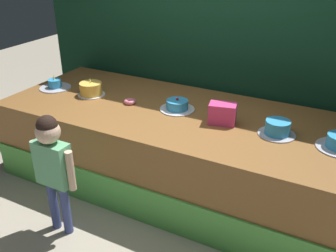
% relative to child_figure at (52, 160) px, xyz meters
% --- Properties ---
extents(ground_plane, '(12.00, 12.00, 0.00)m').
position_rel_child_figure_xyz_m(ground_plane, '(0.54, 0.42, -0.71)').
color(ground_plane, '#ADA38E').
extents(stage_platform, '(3.45, 1.41, 0.81)m').
position_rel_child_figure_xyz_m(stage_platform, '(0.54, 1.11, -0.31)').
color(stage_platform, brown).
rests_on(stage_platform, ground_plane).
extents(curtain_backdrop, '(4.24, 0.08, 2.72)m').
position_rel_child_figure_xyz_m(curtain_backdrop, '(0.54, 1.91, 0.65)').
color(curtain_backdrop, '#113823').
rests_on(curtain_backdrop, ground_plane).
extents(child_figure, '(0.42, 0.20, 1.10)m').
position_rel_child_figure_xyz_m(child_figure, '(0.00, 0.00, 0.00)').
color(child_figure, '#3F4C8C').
rests_on(child_figure, ground_plane).
extents(pink_box, '(0.26, 0.20, 0.19)m').
position_rel_child_figure_xyz_m(pink_box, '(1.03, 1.07, 0.20)').
color(pink_box, '#E43C7F').
rests_on(pink_box, stage_platform).
extents(donut, '(0.12, 0.12, 0.04)m').
position_rel_child_figure_xyz_m(donut, '(0.05, 1.07, 0.12)').
color(donut, pink).
rests_on(donut, stage_platform).
extents(cake_far_left, '(0.34, 0.34, 0.16)m').
position_rel_child_figure_xyz_m(cake_far_left, '(-0.92, 1.05, 0.14)').
color(cake_far_left, silver).
rests_on(cake_far_left, stage_platform).
extents(cake_left, '(0.29, 0.29, 0.20)m').
position_rel_child_figure_xyz_m(cake_left, '(-0.44, 1.07, 0.17)').
color(cake_left, silver).
rests_on(cake_left, stage_platform).
extents(cake_center, '(0.34, 0.34, 0.13)m').
position_rel_child_figure_xyz_m(cake_center, '(0.54, 1.15, 0.15)').
color(cake_center, silver).
rests_on(cake_center, stage_platform).
extents(cake_right, '(0.31, 0.31, 0.13)m').
position_rel_child_figure_xyz_m(cake_right, '(1.52, 1.07, 0.16)').
color(cake_right, silver).
rests_on(cake_right, stage_platform).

